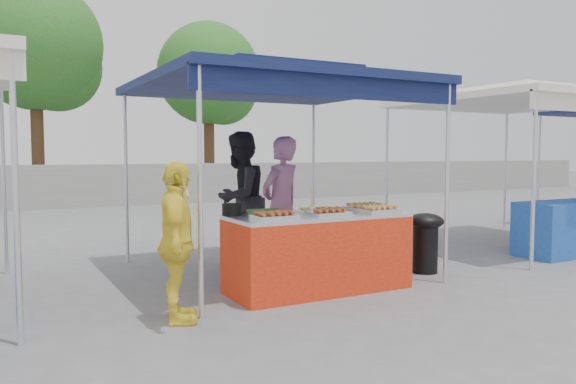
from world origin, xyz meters
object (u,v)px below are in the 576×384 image
vendor_woman (281,206)px  customer_person (177,243)px  wok_burner (425,237)px  vendor_table (318,252)px  helper_man (240,198)px  cooking_pot (232,209)px

vendor_woman → customer_person: size_ratio=1.19×
wok_burner → customer_person: bearing=-165.4°
vendor_table → wok_burner: bearing=4.9°
customer_person → wok_burner: bearing=-64.0°
customer_person → vendor_woman: bearing=-35.9°
helper_man → customer_person: (-1.55, -2.16, -0.18)m
vendor_table → helper_man: size_ratio=1.10×
cooking_pot → vendor_woman: vendor_woman is taller
vendor_table → cooking_pot: 1.06m
vendor_woman → customer_person: (-1.75, -1.33, -0.14)m
wok_burner → helper_man: bearing=144.4°
vendor_woman → cooking_pot: bearing=9.8°
vendor_table → vendor_woman: vendor_woman is taller
vendor_table → vendor_woman: (0.02, 0.92, 0.44)m
wok_burner → cooking_pot: bearing=-178.9°
vendor_table → customer_person: customer_person is taller
wok_burner → vendor_woman: (-1.66, 0.77, 0.41)m
wok_burner → vendor_table: bearing=-169.7°
cooking_pot → helper_man: helper_man is taller
cooking_pot → customer_person: 1.14m
vendor_woman → customer_person: vendor_woman is taller
vendor_table → wok_burner: (1.68, 0.14, 0.03)m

